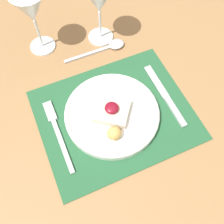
% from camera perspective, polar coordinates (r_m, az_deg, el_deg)
% --- Properties ---
extents(ground_plane, '(8.00, 8.00, 0.00)m').
position_cam_1_polar(ground_plane, '(1.44, 0.34, -15.07)').
color(ground_plane, '#4C4742').
extents(dining_table, '(1.41, 1.29, 0.76)m').
position_cam_1_polar(dining_table, '(0.78, 0.60, -3.27)').
color(dining_table, olive).
rests_on(dining_table, ground_plane).
extents(placemat, '(0.41, 0.34, 0.00)m').
position_cam_1_polar(placemat, '(0.71, 0.65, -0.58)').
color(placemat, '#235633').
rests_on(placemat, dining_table).
extents(dinner_plate, '(0.25, 0.25, 0.05)m').
position_cam_1_polar(dinner_plate, '(0.70, -0.00, -0.36)').
color(dinner_plate, white).
rests_on(dinner_plate, placemat).
extents(fork, '(0.02, 0.22, 0.01)m').
position_cam_1_polar(fork, '(0.70, -11.92, -3.85)').
color(fork, '#B2B2B7').
rests_on(fork, placemat).
extents(knife, '(0.02, 0.22, 0.01)m').
position_cam_1_polar(knife, '(0.75, 11.92, 2.85)').
color(knife, '#B2B2B7').
rests_on(knife, placemat).
extents(spoon, '(0.20, 0.04, 0.01)m').
position_cam_1_polar(spoon, '(0.85, -0.64, 14.04)').
color(spoon, '#B2B2B7').
rests_on(spoon, dining_table).
extents(wine_glass_near, '(0.10, 0.10, 0.19)m').
position_cam_1_polar(wine_glass_near, '(0.79, -2.88, 23.02)').
color(wine_glass_near, white).
rests_on(wine_glass_near, dining_table).
extents(wine_glass_far, '(0.10, 0.10, 0.19)m').
position_cam_1_polar(wine_glass_far, '(0.79, -17.22, 20.41)').
color(wine_glass_far, white).
rests_on(wine_glass_far, dining_table).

